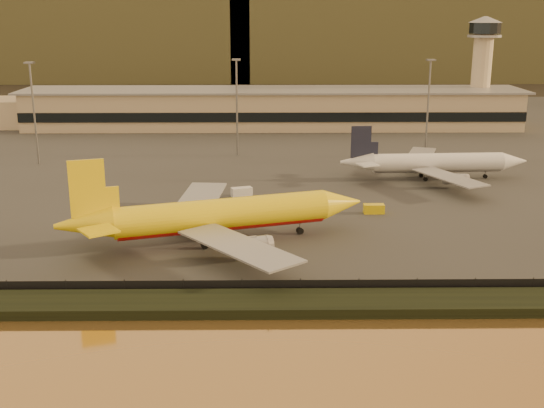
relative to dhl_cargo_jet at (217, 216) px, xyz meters
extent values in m
plane|color=black|center=(10.73, -9.04, -4.85)|extent=(900.00, 900.00, 0.00)
cube|color=black|center=(10.73, -26.04, -4.15)|extent=(320.00, 7.00, 1.40)
cube|color=#2D2D2D|center=(10.73, 85.96, -4.75)|extent=(320.00, 220.00, 0.20)
cube|color=black|center=(10.73, -22.04, -3.55)|extent=(300.00, 0.05, 2.20)
cube|color=tan|center=(10.73, 115.96, 1.35)|extent=(160.00, 22.00, 12.00)
cube|color=black|center=(10.73, 104.76, 0.35)|extent=(160.00, 0.60, 3.00)
cube|color=gray|center=(10.73, 115.96, 7.65)|extent=(164.00, 24.00, 0.60)
cylinder|color=tan|center=(80.73, 121.96, 10.35)|extent=(6.40, 6.40, 30.00)
cylinder|color=black|center=(80.73, 121.96, 27.10)|extent=(10.40, 10.40, 3.50)
cone|color=gray|center=(80.73, 121.96, 29.85)|extent=(11.20, 11.20, 2.00)
cylinder|color=gray|center=(80.73, 121.96, 24.55)|extent=(11.20, 11.20, 0.80)
cylinder|color=slate|center=(-49.27, 60.96, 7.85)|extent=(0.50, 0.50, 25.00)
cube|color=slate|center=(-49.27, 60.96, 20.55)|extent=(2.20, 2.20, 0.40)
cylinder|color=slate|center=(0.73, 70.96, 7.85)|extent=(0.50, 0.50, 25.00)
cube|color=slate|center=(0.73, 70.96, 20.55)|extent=(2.20, 2.20, 0.40)
cylinder|color=slate|center=(50.73, 68.96, 7.85)|extent=(0.50, 0.50, 25.00)
cube|color=slate|center=(50.73, 68.96, 20.55)|extent=(2.20, 2.20, 0.40)
cube|color=brown|center=(-129.27, 330.96, 22.65)|extent=(260.00, 160.00, 55.00)
cube|color=brown|center=(100.73, 330.96, 30.15)|extent=(220.00, 160.00, 70.00)
cylinder|color=yellow|center=(0.91, 0.28, 0.28)|extent=(35.88, 15.57, 5.19)
cylinder|color=red|center=(0.91, 0.28, -0.63)|extent=(34.59, 14.18, 4.05)
cone|color=yellow|center=(21.42, 6.62, 0.28)|extent=(8.21, 7.02, 5.19)
cone|color=yellow|center=(-20.56, -6.35, 0.67)|extent=(10.12, 7.61, 5.19)
cube|color=yellow|center=(-19.61, -6.05, 6.38)|extent=(5.37, 2.02, 9.09)
cube|color=yellow|center=(-20.18, -0.80, 1.06)|extent=(5.07, 5.01, 0.31)
cube|color=yellow|center=(-17.12, -10.72, 1.06)|extent=(6.92, 6.91, 0.31)
cube|color=gray|center=(-4.13, 13.20, -0.63)|extent=(8.86, 22.98, 0.31)
cylinder|color=gray|center=(-0.75, 10.72, -2.06)|extent=(6.57, 4.50, 2.86)
cube|color=gray|center=(4.04, -13.23, -0.63)|extent=(19.61, 21.84, 0.31)
cylinder|color=gray|center=(5.43, -9.27, -2.06)|extent=(6.57, 4.50, 2.86)
cylinder|color=black|center=(14.03, 4.33, -4.08)|extent=(1.36, 1.21, 1.14)
cylinder|color=slate|center=(14.03, 4.33, -3.48)|extent=(0.20, 0.20, 2.34)
cylinder|color=black|center=(-1.98, -3.06, -4.08)|extent=(1.36, 1.21, 1.14)
cylinder|color=slate|center=(-1.98, -3.06, -3.48)|extent=(0.20, 0.20, 2.34)
cylinder|color=black|center=(-3.36, 1.41, -4.08)|extent=(1.36, 1.21, 1.14)
cylinder|color=slate|center=(-3.36, 1.41, -3.48)|extent=(0.20, 0.20, 2.34)
cylinder|color=silver|center=(47.67, 43.87, -0.69)|extent=(30.19, 5.66, 4.17)
cylinder|color=gray|center=(47.67, 43.87, -1.42)|extent=(29.32, 4.71, 3.25)
cone|color=silver|center=(65.58, 44.76, -0.69)|extent=(6.04, 4.46, 4.17)
cone|color=silver|center=(28.93, 42.93, -0.38)|extent=(7.70, 4.54, 4.17)
cube|color=#1C1E32|center=(29.77, 42.97, 4.21)|extent=(4.60, 0.56, 7.30)
cube|color=silver|center=(30.39, 47.18, -0.06)|extent=(5.06, 4.91, 0.25)
cube|color=silver|center=(30.81, 38.85, -0.06)|extent=(5.31, 5.19, 0.25)
cube|color=gray|center=(46.27, 55.28, -1.42)|extent=(11.67, 19.64, 0.25)
cylinder|color=gray|center=(48.49, 52.57, -2.57)|extent=(5.11, 2.54, 2.29)
cube|color=gray|center=(47.41, 32.37, -1.42)|extent=(13.19, 19.48, 0.25)
cylinder|color=gray|center=(49.36, 35.29, -2.57)|extent=(5.11, 2.54, 2.29)
cylinder|color=black|center=(59.13, 44.44, -4.19)|extent=(0.95, 0.77, 0.92)
cylinder|color=slate|center=(59.13, 44.44, -3.71)|extent=(0.22, 0.22, 1.88)
cylinder|color=black|center=(44.64, 41.83, -4.19)|extent=(0.95, 0.77, 0.92)
cylinder|color=slate|center=(44.64, 41.83, -3.71)|extent=(0.22, 0.22, 1.88)
cylinder|color=black|center=(44.46, 45.58, -4.19)|extent=(0.95, 0.77, 0.92)
cylinder|color=slate|center=(44.46, 45.58, -3.71)|extent=(0.22, 0.22, 1.88)
cube|color=yellow|center=(28.88, 16.64, -3.77)|extent=(3.96, 1.82, 1.77)
cube|color=silver|center=(3.12, 29.07, -3.69)|extent=(4.68, 3.15, 1.93)
camera|label=1|loc=(7.79, -108.42, 33.13)|focal=45.00mm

